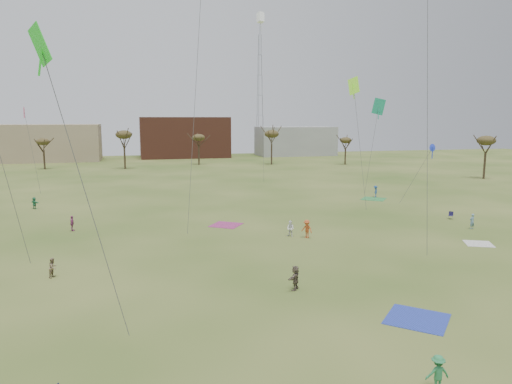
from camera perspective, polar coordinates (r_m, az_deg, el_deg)
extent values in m
plane|color=#304D18|center=(30.06, 5.84, -13.88)|extent=(260.00, 260.00, 0.00)
imported|color=#2B814B|center=(23.08, 20.95, -19.62)|extent=(1.10, 0.71, 1.61)
imported|color=#847154|center=(38.39, -23.17, -8.32)|extent=(0.80, 0.88, 1.47)
imported|color=brown|center=(32.97, 4.73, -10.21)|extent=(1.38, 1.53, 1.69)
imported|color=#B74D22|center=(46.83, 6.11, -4.42)|extent=(1.24, 1.33, 1.80)
imported|color=#688EAD|center=(55.27, 24.49, -3.22)|extent=(0.67, 0.51, 1.64)
imported|color=#9F427C|center=(53.01, -21.19, -3.52)|extent=(0.40, 0.95, 1.61)
imported|color=white|center=(47.28, 4.16, -4.40)|extent=(0.96, 0.98, 1.59)
imported|color=#2A7F54|center=(67.75, -25.03, -1.21)|extent=(1.34, 1.33, 1.54)
imported|color=navy|center=(72.86, 14.13, 0.08)|extent=(1.04, 1.28, 1.72)
cube|color=#273BAA|center=(30.16, 18.74, -14.24)|extent=(4.71, 4.71, 0.03)
cube|color=silver|center=(49.20, 25.13, -5.65)|extent=(3.19, 3.19, 0.03)
cube|color=#992F6A|center=(52.36, -3.62, -3.98)|extent=(4.24, 4.24, 0.03)
cube|color=#318940|center=(71.14, 13.91, -0.82)|extent=(4.56, 4.56, 0.03)
cube|color=#181439|center=(59.76, 22.33, -2.62)|extent=(0.70, 0.70, 0.04)
cube|color=#181439|center=(59.94, 22.35, -2.37)|extent=(0.47, 0.42, 0.44)
cylinder|color=#4C4C51|center=(37.63, -27.62, 0.95)|extent=(1.80, 2.00, 12.37)
cube|color=green|center=(23.68, -24.49, 15.77)|extent=(0.85, 0.85, 1.67)
cube|color=green|center=(23.61, -24.40, 14.37)|extent=(0.08, 0.08, 1.51)
cylinder|color=#4C4C51|center=(23.53, -19.56, -0.86)|extent=(3.27, 0.08, 13.86)
cylinder|color=#4C4C51|center=(39.11, 19.86, 10.26)|extent=(0.54, 1.46, 24.04)
cylinder|color=#4C4C51|center=(45.00, -7.24, 12.40)|extent=(2.37, 1.92, 27.10)
cone|color=#2337C6|center=(62.30, 20.42, 5.01)|extent=(0.95, 0.07, 0.95)
cube|color=#2337C6|center=(62.34, 20.39, 4.45)|extent=(0.08, 0.08, 1.56)
cylinder|color=#4C4C51|center=(62.50, 18.59, 1.82)|extent=(3.15, 1.88, 7.16)
cube|color=#93FA29|center=(56.94, 11.63, 12.37)|extent=(0.97, 0.97, 1.90)
cube|color=#93FA29|center=(56.90, 11.61, 11.70)|extent=(0.08, 0.08, 1.71)
cylinder|color=#4C4C51|center=(56.88, 12.37, 5.09)|extent=(1.72, 0.97, 14.39)
cone|color=#CB1545|center=(74.39, -26.08, 8.89)|extent=(0.82, 0.06, 0.82)
cube|color=#CB1545|center=(74.38, -26.05, 8.49)|extent=(0.08, 0.08, 1.35)
cylinder|color=#4C4C51|center=(74.64, -25.24, 4.35)|extent=(1.37, 0.54, 11.94)
cube|color=#178E6B|center=(69.11, 14.50, 9.90)|extent=(1.11, 1.11, 2.18)
cube|color=#178E6B|center=(69.10, 14.47, 9.26)|extent=(0.08, 0.08, 1.96)
cylinder|color=#4C4C51|center=(69.15, 13.68, 4.81)|extent=(1.44, 0.58, 12.33)
cube|color=white|center=(83.18, 0.54, 20.19)|extent=(0.94, 0.94, 1.61)
cube|color=white|center=(83.00, 0.54, 19.55)|extent=(0.08, 0.08, 2.41)
cylinder|color=#4C4C51|center=(80.82, 0.75, 10.84)|extent=(0.26, 1.68, 27.10)
cylinder|color=#3A2B1E|center=(120.10, -24.05, 3.54)|extent=(0.40, 0.40, 4.32)
ellipsoid|color=#473D1E|center=(119.84, -24.18, 5.53)|extent=(3.02, 3.02, 1.58)
cylinder|color=#3A2B1E|center=(114.36, -15.47, 4.03)|extent=(0.40, 0.40, 5.40)
ellipsoid|color=#473D1E|center=(114.08, -15.57, 6.64)|extent=(3.78, 3.78, 1.98)
cylinder|color=#3A2B1E|center=(121.37, -6.87, 4.37)|extent=(0.40, 0.40, 4.68)
ellipsoid|color=#473D1E|center=(121.11, -6.90, 6.51)|extent=(3.28, 3.28, 1.72)
cylinder|color=#3A2B1E|center=(121.12, 1.88, 4.56)|extent=(0.40, 0.40, 5.28)
ellipsoid|color=#473D1E|center=(120.85, 1.89, 6.98)|extent=(3.70, 3.70, 1.94)
cylinder|color=#3A2B1E|center=(122.81, 10.65, 4.22)|extent=(0.40, 0.40, 4.20)
ellipsoid|color=#473D1E|center=(122.56, 10.71, 6.11)|extent=(2.94, 2.94, 1.54)
cylinder|color=#3A2B1E|center=(102.38, 25.72, 2.85)|extent=(0.40, 0.40, 5.04)
ellipsoid|color=#473D1E|center=(102.06, 25.90, 5.57)|extent=(3.53, 3.53, 1.85)
cube|color=#937F60|center=(143.40, -24.58, 5.38)|extent=(32.00, 14.00, 10.00)
cube|color=brown|center=(146.84, -8.62, 6.52)|extent=(26.00, 16.00, 12.00)
cube|color=gray|center=(152.49, 4.74, 6.11)|extent=(24.00, 12.00, 9.00)
cylinder|color=#9EA3A8|center=(156.53, 0.74, 11.52)|extent=(0.16, 0.16, 38.00)
cylinder|color=#9EA3A8|center=(156.94, 0.18, 11.51)|extent=(0.16, 0.16, 38.00)
cylinder|color=#9EA3A8|center=(155.43, 0.33, 11.54)|extent=(0.16, 0.16, 38.00)
cylinder|color=#9EA3A8|center=(158.60, 0.43, 18.94)|extent=(0.10, 0.10, 3.00)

